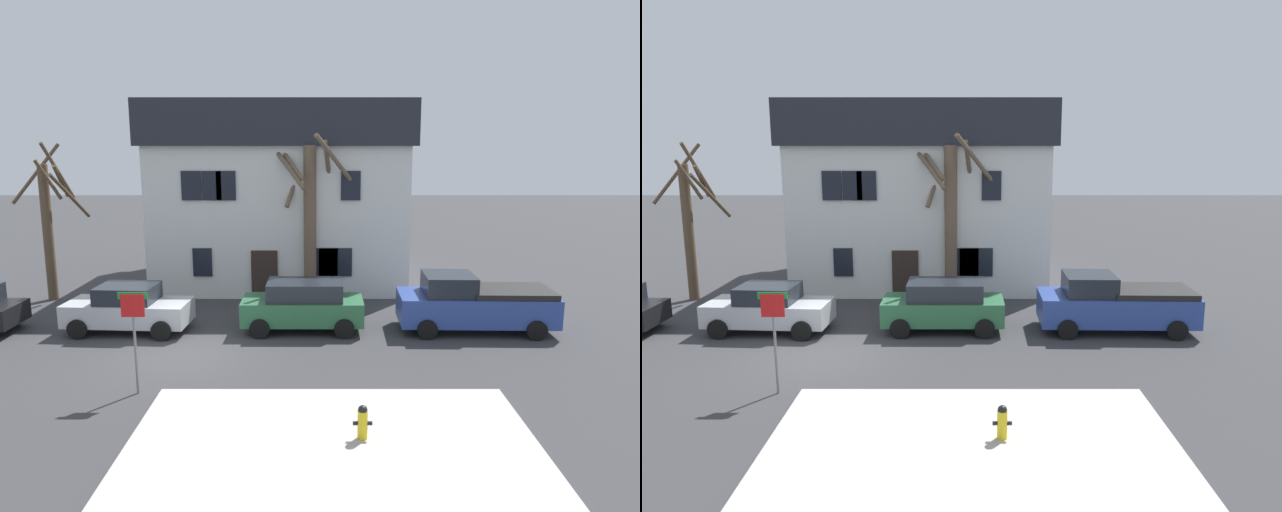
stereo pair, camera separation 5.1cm
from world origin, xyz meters
TOP-DOWN VIEW (x-y plane):
  - ground_plane at (0.00, 0.00)m, footprint 120.00×120.00m
  - sidewalk_slab at (4.61, -6.42)m, footprint 8.85×7.44m
  - building_main at (2.55, 11.08)m, footprint 11.60×9.11m
  - tree_bare_near at (-6.87, 6.71)m, footprint 2.94×2.92m
  - tree_bare_mid at (3.93, 6.58)m, footprint 3.24×2.89m
  - car_silver_sedan at (-2.33, 2.43)m, footprint 4.32×2.20m
  - car_green_wagon at (3.75, 2.58)m, footprint 4.21×2.04m
  - pickup_truck_blue at (9.73, 2.57)m, footprint 5.40×2.38m
  - fire_hydrant at (5.26, -5.28)m, footprint 0.42×0.22m
  - street_sign_pole at (-0.44, -2.70)m, footprint 0.76×0.07m

SIDE VIEW (x-z plane):
  - ground_plane at x=0.00m, z-range 0.00..0.00m
  - sidewalk_slab at x=4.61m, z-range 0.00..0.12m
  - fire_hydrant at x=5.26m, z-range 0.13..0.90m
  - car_silver_sedan at x=-2.33m, z-range 0.00..1.67m
  - car_green_wagon at x=3.75m, z-range 0.03..1.80m
  - pickup_truck_blue at x=9.73m, z-range -0.03..1.99m
  - street_sign_pole at x=-0.44m, z-range 0.55..3.28m
  - tree_bare_near at x=-6.87m, z-range 0.02..6.58m
  - tree_bare_mid at x=3.93m, z-range 0.22..7.09m
  - building_main at x=2.55m, z-range 0.07..8.36m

